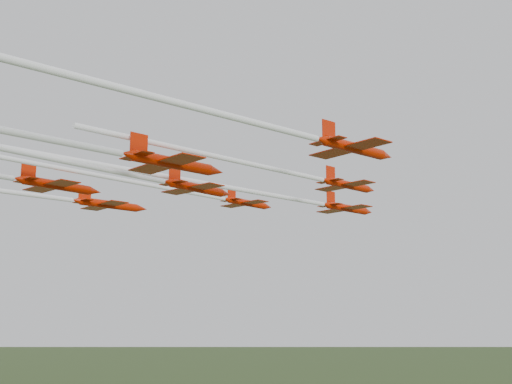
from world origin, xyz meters
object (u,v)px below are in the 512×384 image
Objects in this scene: jet_lead at (259,193)px; jet_row2_left at (193,193)px; jet_row3_left at (55,198)px; jet_row4_right at (60,141)px; jet_row3_right at (263,125)px; jet_row3_mid at (130,174)px; jet_row2_right at (298,174)px.

jet_lead is 1.46× the size of jet_row2_left.
jet_row4_right is at bearing -23.72° from jet_row3_left.
jet_row3_left is (-14.76, -12.02, -0.67)m from jet_row2_left.
jet_row4_right is at bearing -121.77° from jet_row3_right.
jet_lead is at bearing 108.35° from jet_row4_right.
jet_lead is at bearing 36.43° from jet_row2_left.
jet_row3_mid is at bearing -167.42° from jet_row3_right.
jet_row2_left is 1.05× the size of jet_row2_right.
jet_row2_left is 19.82m from jet_row3_mid.
jet_row2_left is 1.08× the size of jet_row3_left.
jet_row3_right reaches higher than jet_row2_left.
jet_row3_mid is at bearing -108.40° from jet_row2_right.
jet_row2_right is 0.97× the size of jet_row3_mid.
jet_row2_left is at bearing 116.78° from jet_row3_mid.
jet_lead reaches higher than jet_row3_mid.
jet_row3_right reaches higher than jet_row4_right.
jet_row2_right is at bearing 66.00° from jet_row3_mid.
jet_row2_left is 0.86× the size of jet_row3_right.
jet_lead reaches higher than jet_row3_left.
jet_row3_mid is 18.06m from jet_row3_right.
jet_row2_right is at bearing 5.50° from jet_row2_left.
jet_lead reaches higher than jet_row2_left.
jet_row3_left reaches higher than jet_row4_right.
jet_row2_right is (17.32, 0.38, 0.27)m from jet_row2_left.
jet_row2_right reaches higher than jet_row2_left.
jet_lead is 36.18m from jet_row4_right.
jet_row3_left is at bearing -176.92° from jet_row3_right.
jet_lead is 28.17m from jet_row3_left.
jet_row4_right is (-12.17, -13.33, -2.35)m from jet_row3_right.
jet_row2_left is 33.75m from jet_row4_right.
jet_lead is at bearing 139.84° from jet_row3_right.
jet_row3_right is at bearing -41.96° from jet_lead.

